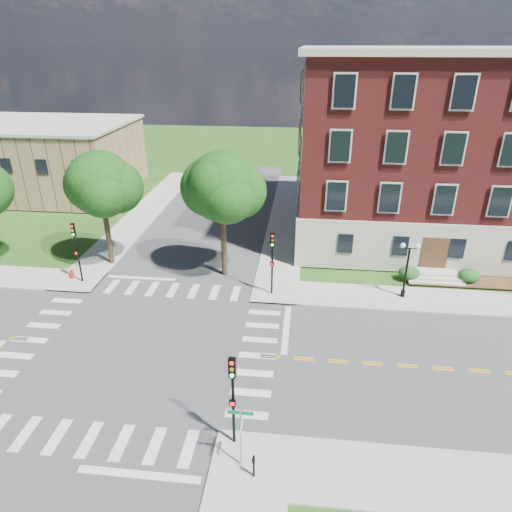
# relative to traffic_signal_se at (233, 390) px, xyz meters

# --- Properties ---
(ground) EXTENTS (160.00, 160.00, 0.00)m
(ground) POSITION_rel_traffic_signal_se_xyz_m (-6.85, 6.64, -3.19)
(ground) COLOR #274C15
(ground) RESTS_ON ground
(road_ew) EXTENTS (90.00, 12.00, 0.01)m
(road_ew) POSITION_rel_traffic_signal_se_xyz_m (-6.85, 6.64, -3.18)
(road_ew) COLOR #3D3D3F
(road_ew) RESTS_ON ground
(road_ns) EXTENTS (12.00, 90.00, 0.01)m
(road_ns) POSITION_rel_traffic_signal_se_xyz_m (-6.85, 6.64, -3.18)
(road_ns) COLOR #3D3D3F
(road_ns) RESTS_ON ground
(sidewalk_ne) EXTENTS (34.00, 34.00, 0.12)m
(sidewalk_ne) POSITION_rel_traffic_signal_se_xyz_m (8.52, 22.01, -3.13)
(sidewalk_ne) COLOR #9E9B93
(sidewalk_ne) RESTS_ON ground
(sidewalk_nw) EXTENTS (34.00, 34.00, 0.12)m
(sidewalk_nw) POSITION_rel_traffic_signal_se_xyz_m (-22.23, 22.01, -3.13)
(sidewalk_nw) COLOR #9E9B93
(sidewalk_nw) RESTS_ON ground
(crosswalk_east) EXTENTS (2.20, 10.20, 0.02)m
(crosswalk_east) POSITION_rel_traffic_signal_se_xyz_m (0.35, 6.64, -3.19)
(crosswalk_east) COLOR silver
(crosswalk_east) RESTS_ON ground
(stop_bar_east) EXTENTS (0.40, 5.50, 0.00)m
(stop_bar_east) POSITION_rel_traffic_signal_se_xyz_m (1.95, 9.64, -3.19)
(stop_bar_east) COLOR silver
(stop_bar_east) RESTS_ON ground
(main_building) EXTENTS (30.60, 22.40, 16.50)m
(main_building) POSITION_rel_traffic_signal_se_xyz_m (17.14, 28.63, 5.15)
(main_building) COLOR beige
(main_building) RESTS_ON ground
(secondary_building) EXTENTS (20.40, 15.40, 8.30)m
(secondary_building) POSITION_rel_traffic_signal_se_xyz_m (-28.85, 36.64, 1.09)
(secondary_building) COLOR #8C744D
(secondary_building) RESTS_ON ground
(tree_c) EXTENTS (5.16, 5.16, 9.45)m
(tree_c) POSITION_rel_traffic_signal_se_xyz_m (-13.21, 17.72, 3.78)
(tree_c) COLOR black
(tree_c) RESTS_ON ground
(tree_d) EXTENTS (5.29, 5.29, 9.84)m
(tree_d) POSITION_rel_traffic_signal_se_xyz_m (-3.39, 16.83, 4.10)
(tree_d) COLOR black
(tree_d) RESTS_ON ground
(traffic_signal_se) EXTENTS (0.34, 0.37, 4.80)m
(traffic_signal_se) POSITION_rel_traffic_signal_se_xyz_m (0.00, 0.00, 0.00)
(traffic_signal_se) COLOR black
(traffic_signal_se) RESTS_ON ground
(traffic_signal_ne) EXTENTS (0.37, 0.44, 4.80)m
(traffic_signal_ne) POSITION_rel_traffic_signal_se_xyz_m (0.63, 14.03, 0.00)
(traffic_signal_ne) COLOR black
(traffic_signal_ne) RESTS_ON ground
(traffic_signal_nw) EXTENTS (0.37, 0.44, 4.80)m
(traffic_signal_nw) POSITION_rel_traffic_signal_se_xyz_m (-14.19, 14.25, 0.00)
(traffic_signal_nw) COLOR black
(traffic_signal_nw) RESTS_ON ground
(twin_lamp_west) EXTENTS (1.36, 0.36, 4.23)m
(twin_lamp_west) POSITION_rel_traffic_signal_se_xyz_m (10.21, 14.63, -0.66)
(twin_lamp_west) COLOR black
(twin_lamp_west) RESTS_ON ground
(street_sign_pole) EXTENTS (1.10, 1.10, 3.10)m
(street_sign_pole) POSITION_rel_traffic_signal_se_xyz_m (0.51, -1.22, -0.88)
(street_sign_pole) COLOR gray
(street_sign_pole) RESTS_ON ground
(push_button_post) EXTENTS (0.14, 0.21, 1.20)m
(push_button_post) POSITION_rel_traffic_signal_se_xyz_m (1.13, -1.79, -2.39)
(push_button_post) COLOR black
(push_button_post) RESTS_ON ground
(fire_hydrant) EXTENTS (0.35, 0.35, 0.75)m
(fire_hydrant) POSITION_rel_traffic_signal_se_xyz_m (-15.21, 14.67, -2.72)
(fire_hydrant) COLOR #B9180E
(fire_hydrant) RESTS_ON ground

